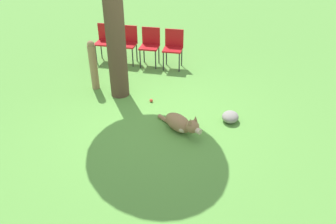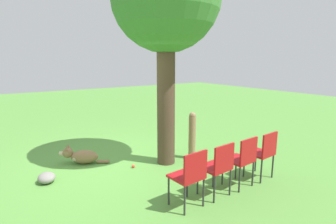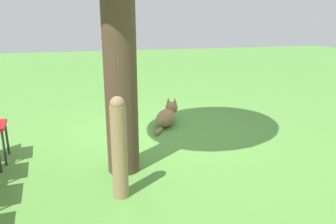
{
  "view_description": "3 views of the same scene",
  "coord_description": "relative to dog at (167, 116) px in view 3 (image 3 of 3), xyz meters",
  "views": [
    {
      "loc": [
        -4.96,
        -1.8,
        3.25
      ],
      "look_at": [
        -0.52,
        -0.53,
        0.41
      ],
      "focal_mm": 35.0,
      "sensor_mm": 36.0,
      "label": 1
    },
    {
      "loc": [
        5.0,
        -2.12,
        2.17
      ],
      "look_at": [
        0.65,
        0.78,
        1.13
      ],
      "focal_mm": 28.0,
      "sensor_mm": 36.0,
      "label": 2
    },
    {
      "loc": [
        1.0,
        4.45,
        1.76
      ],
      "look_at": [
        -0.42,
        -0.64,
        0.26
      ],
      "focal_mm": 35.0,
      "sensor_mm": 36.0,
      "label": 3
    }
  ],
  "objects": [
    {
      "name": "dog",
      "position": [
        0.0,
        0.0,
        0.0
      ],
      "size": [
        0.65,
        0.92,
        0.42
      ],
      "rotation": [
        0.0,
        0.0,
        4.14
      ],
      "color": "olive",
      "rests_on": "ground_plane"
    },
    {
      "name": "tennis_ball",
      "position": [
        0.83,
        0.82,
        -0.12
      ],
      "size": [
        0.07,
        0.07,
        0.07
      ],
      "color": "#E54C33",
      "rests_on": "ground_plane"
    },
    {
      "name": "ground_plane",
      "position": [
        0.43,
        0.73,
        -0.16
      ],
      "size": [
        30.0,
        30.0,
        0.0
      ],
      "primitive_type": "plane",
      "color": "#56933D"
    },
    {
      "name": "fence_post",
      "position": [
        1.08,
        2.16,
        0.38
      ],
      "size": [
        0.16,
        0.16,
        1.06
      ],
      "color": "#937551",
      "rests_on": "ground_plane"
    },
    {
      "name": "garden_rock",
      "position": [
        0.56,
        -0.77,
        -0.07
      ],
      "size": [
        0.34,
        0.3,
        0.18
      ],
      "color": "gray",
      "rests_on": "ground_plane"
    }
  ]
}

